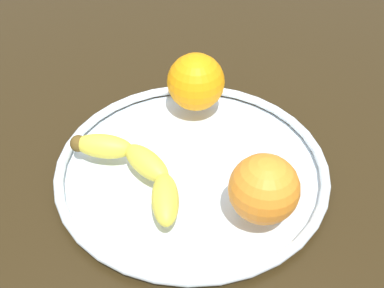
{
  "coord_description": "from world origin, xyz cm",
  "views": [
    {
      "loc": [
        -30.47,
        28.85,
        42.63
      ],
      "look_at": [
        0.0,
        0.0,
        4.8
      ],
      "focal_mm": 44.23,
      "sensor_mm": 36.0,
      "label": 1
    }
  ],
  "objects_px": {
    "fruit_bowl": "(192,167)",
    "orange_back_left": "(266,187)",
    "orange_front_right": "(196,82)",
    "banana": "(135,167)"
  },
  "relations": [
    {
      "from": "orange_back_left",
      "to": "orange_front_right",
      "type": "distance_m",
      "value": 0.21
    },
    {
      "from": "orange_front_right",
      "to": "orange_back_left",
      "type": "bearing_deg",
      "value": 157.35
    },
    {
      "from": "orange_back_left",
      "to": "banana",
      "type": "bearing_deg",
      "value": 26.5
    },
    {
      "from": "fruit_bowl",
      "to": "orange_front_right",
      "type": "relative_size",
      "value": 4.28
    },
    {
      "from": "fruit_bowl",
      "to": "orange_back_left",
      "type": "height_order",
      "value": "orange_back_left"
    },
    {
      "from": "fruit_bowl",
      "to": "orange_back_left",
      "type": "bearing_deg",
      "value": -178.13
    },
    {
      "from": "orange_back_left",
      "to": "orange_front_right",
      "type": "relative_size",
      "value": 0.97
    },
    {
      "from": "fruit_bowl",
      "to": "orange_front_right",
      "type": "bearing_deg",
      "value": -46.03
    },
    {
      "from": "banana",
      "to": "orange_front_right",
      "type": "height_order",
      "value": "orange_front_right"
    },
    {
      "from": "orange_front_right",
      "to": "fruit_bowl",
      "type": "bearing_deg",
      "value": 133.97
    }
  ]
}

